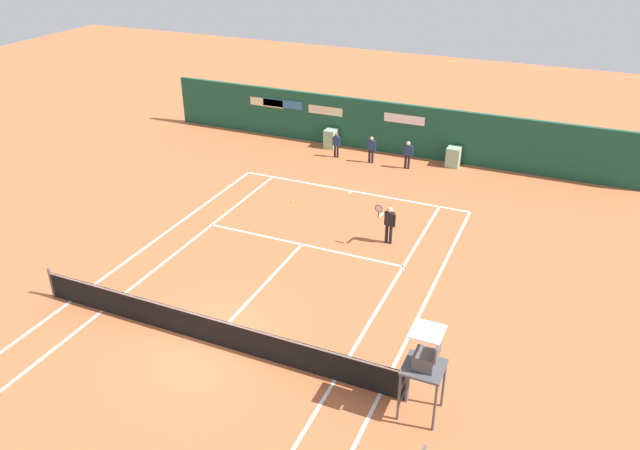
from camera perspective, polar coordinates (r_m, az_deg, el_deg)
The scene contains 10 objects.
ground_plane at distance 19.18m, azimuth -9.20°, elevation -9.68°, with size 80.00×80.00×0.01m.
tennis_net at distance 18.50m, azimuth -10.27°, elevation -9.40°, with size 12.10×0.10×1.07m.
sponsor_back_wall at distance 31.94m, azimuth 6.44°, elevation 8.84°, with size 25.00×1.02×2.63m.
umpire_chair at distance 15.53m, azimuth 9.68°, elevation -12.39°, with size 1.00×1.00×2.59m.
player_on_baseline at distance 23.21m, azimuth 6.38°, elevation 0.29°, with size 0.69×0.63×1.77m.
ball_kid_right_post at distance 30.65m, azimuth 4.76°, elevation 7.11°, with size 0.45×0.22×1.36m.
ball_kid_centre_post at distance 31.27m, azimuth 1.52°, elevation 7.53°, with size 0.42×0.18×1.27m.
ball_kid_left_post at distance 30.14m, azimuth 8.11°, elevation 6.60°, with size 0.46×0.20×1.39m.
tennis_ball_by_sideline at distance 26.17m, azimuth -8.80°, elevation 1.32°, with size 0.07×0.07×0.07m, color #CCE033.
tennis_ball_near_service_line at distance 26.72m, azimuth -2.58°, elevation 2.21°, with size 0.07×0.07×0.07m, color #CCE033.
Camera 1 is at (8.78, -11.96, 11.56)m, focal length 34.63 mm.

